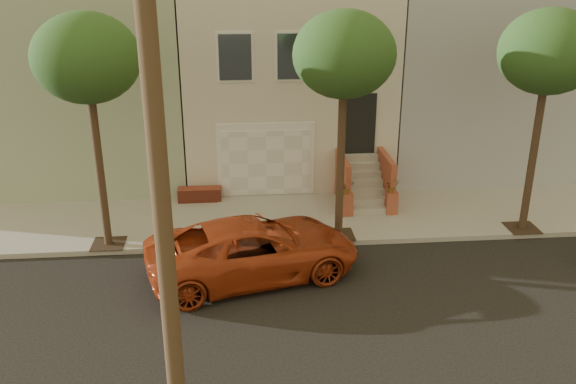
{
  "coord_description": "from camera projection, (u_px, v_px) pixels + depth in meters",
  "views": [
    {
      "loc": [
        -1.84,
        -11.81,
        7.74
      ],
      "look_at": [
        -0.54,
        3.0,
        1.89
      ],
      "focal_mm": 38.02,
      "sensor_mm": 36.0,
      "label": 1
    }
  ],
  "objects": [
    {
      "name": "tree_left",
      "position": [
        87.0,
        60.0,
        15.18
      ],
      "size": [
        2.7,
        2.57,
        6.3
      ],
      "color": "#2D2116",
      "rests_on": "sidewalk"
    },
    {
      "name": "tree_mid",
      "position": [
        344.0,
        56.0,
        15.71
      ],
      "size": [
        2.7,
        2.57,
        6.3
      ],
      "color": "#2D2116",
      "rests_on": "sidewalk"
    },
    {
      "name": "house_row",
      "position": [
        283.0,
        69.0,
        22.97
      ],
      "size": [
        33.1,
        11.7,
        7.0
      ],
      "color": "#B8B09D",
      "rests_on": "sidewalk"
    },
    {
      "name": "pickup_truck",
      "position": [
        253.0,
        249.0,
        15.43
      ],
      "size": [
        5.84,
        3.72,
        1.5
      ],
      "primitive_type": "imported",
      "rotation": [
        0.0,
        0.0,
        1.82
      ],
      "color": "#A33716",
      "rests_on": "ground"
    },
    {
      "name": "tree_right",
      "position": [
        549.0,
        53.0,
        16.16
      ],
      "size": [
        2.7,
        2.57,
        6.3
      ],
      "color": "#2D2116",
      "rests_on": "sidewalk"
    },
    {
      "name": "ground",
      "position": [
        323.0,
        316.0,
        13.94
      ],
      "size": [
        90.0,
        90.0,
        0.0
      ],
      "primitive_type": "plane",
      "color": "black",
      "rests_on": "ground"
    },
    {
      "name": "sidewalk",
      "position": [
        299.0,
        218.0,
        18.87
      ],
      "size": [
        40.0,
        3.7,
        0.15
      ],
      "primitive_type": "cube",
      "color": "#99978B",
      "rests_on": "ground"
    }
  ]
}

